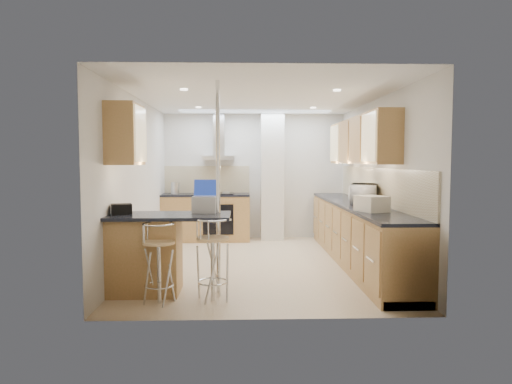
{
  "coord_description": "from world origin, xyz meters",
  "views": [
    {
      "loc": [
        -0.25,
        -6.81,
        1.58
      ],
      "look_at": [
        -0.03,
        0.2,
        1.09
      ],
      "focal_mm": 32.0,
      "sensor_mm": 36.0,
      "label": 1
    }
  ],
  "objects_px": {
    "microwave": "(364,194)",
    "bar_stool_near": "(159,263)",
    "bar_stool_end": "(213,259)",
    "bread_bin": "(372,204)",
    "laptop": "(205,204)"
  },
  "relations": [
    {
      "from": "microwave",
      "to": "bar_stool_end",
      "type": "bearing_deg",
      "value": 147.02
    },
    {
      "from": "microwave",
      "to": "laptop",
      "type": "height_order",
      "value": "microwave"
    },
    {
      "from": "laptop",
      "to": "bar_stool_near",
      "type": "xyz_separation_m",
      "value": [
        -0.46,
        -0.56,
        -0.59
      ]
    },
    {
      "from": "laptop",
      "to": "bread_bin",
      "type": "relative_size",
      "value": 0.76
    },
    {
      "from": "microwave",
      "to": "bread_bin",
      "type": "xyz_separation_m",
      "value": [
        -0.16,
        -0.94,
        -0.05
      ]
    },
    {
      "from": "bar_stool_near",
      "to": "laptop",
      "type": "bearing_deg",
      "value": 49.65
    },
    {
      "from": "laptop",
      "to": "microwave",
      "type": "bearing_deg",
      "value": 30.98
    },
    {
      "from": "laptop",
      "to": "bar_stool_near",
      "type": "height_order",
      "value": "laptop"
    },
    {
      "from": "laptop",
      "to": "bar_stool_near",
      "type": "bearing_deg",
      "value": -125.5
    },
    {
      "from": "bar_stool_near",
      "to": "bar_stool_end",
      "type": "distance_m",
      "value": 0.59
    },
    {
      "from": "bar_stool_end",
      "to": "bread_bin",
      "type": "xyz_separation_m",
      "value": [
        1.99,
        0.7,
        0.55
      ]
    },
    {
      "from": "microwave",
      "to": "bar_stool_end",
      "type": "height_order",
      "value": "microwave"
    },
    {
      "from": "microwave",
      "to": "bar_stool_near",
      "type": "bearing_deg",
      "value": 141.97
    },
    {
      "from": "laptop",
      "to": "bar_stool_end",
      "type": "relative_size",
      "value": 0.31
    },
    {
      "from": "bar_stool_near",
      "to": "bar_stool_end",
      "type": "xyz_separation_m",
      "value": [
        0.58,
        0.09,
        0.02
      ]
    }
  ]
}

